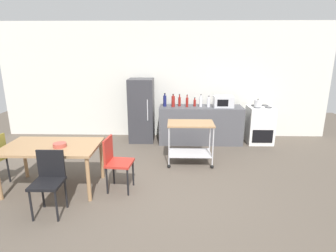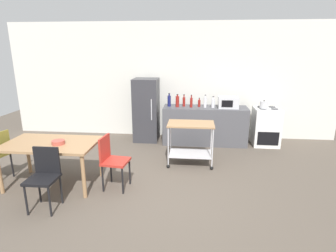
{
  "view_description": "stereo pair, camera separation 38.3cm",
  "coord_description": "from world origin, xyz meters",
  "px_view_note": "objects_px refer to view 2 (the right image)",
  "views": [
    {
      "loc": [
        0.28,
        -3.95,
        2.24
      ],
      "look_at": [
        0.14,
        1.2,
        0.8
      ],
      "focal_mm": 29.54,
      "sensor_mm": 36.0,
      "label": 1
    },
    {
      "loc": [
        0.66,
        -3.93,
        2.24
      ],
      "look_at": [
        0.14,
        1.2,
        0.8
      ],
      "focal_mm": 29.54,
      "sensor_mm": 36.0,
      "label": 2
    }
  ],
  "objects_px": {
    "refrigerator": "(146,110)",
    "bottle_soy_sauce": "(199,103)",
    "bottle_sparkling_water": "(191,102)",
    "bottle_hot_sauce": "(177,101)",
    "bottle_soda": "(169,101)",
    "bottle_sesame_oil": "(184,101)",
    "bottle_vinegar": "(213,103)",
    "kitchen_cart": "(191,137)",
    "kettle": "(264,105)",
    "fruit_bowl": "(58,142)",
    "dining_table": "(51,147)",
    "microwave": "(228,102)",
    "stove_oven": "(266,127)",
    "chair_black": "(44,174)",
    "bottle_wine": "(205,102)",
    "chair_red": "(112,158)"
  },
  "relations": [
    {
      "from": "refrigerator",
      "to": "bottle_soda",
      "type": "relative_size",
      "value": 4.85
    },
    {
      "from": "bottle_sparkling_water",
      "to": "bottle_soy_sauce",
      "type": "bearing_deg",
      "value": 24.31
    },
    {
      "from": "bottle_soda",
      "to": "bottle_vinegar",
      "type": "xyz_separation_m",
      "value": [
        1.05,
        -0.05,
        -0.03
      ]
    },
    {
      "from": "kitchen_cart",
      "to": "kettle",
      "type": "distance_m",
      "value": 2.11
    },
    {
      "from": "bottle_wine",
      "to": "bottle_vinegar",
      "type": "distance_m",
      "value": 0.19
    },
    {
      "from": "stove_oven",
      "to": "bottle_sesame_oil",
      "type": "bearing_deg",
      "value": 179.19
    },
    {
      "from": "stove_oven",
      "to": "bottle_soda",
      "type": "relative_size",
      "value": 2.88
    },
    {
      "from": "bottle_wine",
      "to": "bottle_soda",
      "type": "bearing_deg",
      "value": 177.32
    },
    {
      "from": "dining_table",
      "to": "bottle_sparkling_water",
      "type": "bearing_deg",
      "value": 46.3
    },
    {
      "from": "refrigerator",
      "to": "bottle_soy_sauce",
      "type": "height_order",
      "value": "refrigerator"
    },
    {
      "from": "chair_black",
      "to": "kettle",
      "type": "relative_size",
      "value": 3.71
    },
    {
      "from": "refrigerator",
      "to": "bottle_sesame_oil",
      "type": "height_order",
      "value": "refrigerator"
    },
    {
      "from": "chair_red",
      "to": "bottle_wine",
      "type": "xyz_separation_m",
      "value": [
        1.56,
        2.41,
        0.51
      ]
    },
    {
      "from": "bottle_sparkling_water",
      "to": "bottle_wine",
      "type": "bearing_deg",
      "value": 3.23
    },
    {
      "from": "microwave",
      "to": "bottle_sesame_oil",
      "type": "bearing_deg",
      "value": 175.75
    },
    {
      "from": "fruit_bowl",
      "to": "bottle_sesame_oil",
      "type": "bearing_deg",
      "value": 52.88
    },
    {
      "from": "chair_black",
      "to": "stove_oven",
      "type": "xyz_separation_m",
      "value": [
        3.81,
        3.13,
        -0.07
      ]
    },
    {
      "from": "bottle_wine",
      "to": "kettle",
      "type": "distance_m",
      "value": 1.34
    },
    {
      "from": "bottle_sesame_oil",
      "to": "bottle_vinegar",
      "type": "relative_size",
      "value": 1.09
    },
    {
      "from": "stove_oven",
      "to": "bottle_soda",
      "type": "bearing_deg",
      "value": -179.76
    },
    {
      "from": "chair_black",
      "to": "bottle_sesame_oil",
      "type": "distance_m",
      "value": 3.69
    },
    {
      "from": "chair_red",
      "to": "chair_black",
      "type": "distance_m",
      "value": 1.03
    },
    {
      "from": "chair_black",
      "to": "bottle_sparkling_water",
      "type": "xyz_separation_m",
      "value": [
        2.02,
        3.06,
        0.5
      ]
    },
    {
      "from": "chair_black",
      "to": "bottle_sparkling_water",
      "type": "height_order",
      "value": "bottle_sparkling_water"
    },
    {
      "from": "stove_oven",
      "to": "fruit_bowl",
      "type": "bearing_deg",
      "value": -147.15
    },
    {
      "from": "chair_black",
      "to": "kitchen_cart",
      "type": "distance_m",
      "value": 2.72
    },
    {
      "from": "chair_black",
      "to": "bottle_sesame_oil",
      "type": "xyz_separation_m",
      "value": [
        1.85,
        3.16,
        0.5
      ]
    },
    {
      "from": "bottle_sesame_oil",
      "to": "bottle_wine",
      "type": "xyz_separation_m",
      "value": [
        0.51,
        -0.08,
        0.01
      ]
    },
    {
      "from": "dining_table",
      "to": "bottle_sparkling_water",
      "type": "distance_m",
      "value": 3.3
    },
    {
      "from": "bottle_hot_sauce",
      "to": "bottle_sparkling_water",
      "type": "bearing_deg",
      "value": -1.49
    },
    {
      "from": "bottle_sparkling_water",
      "to": "bottle_soy_sauce",
      "type": "distance_m",
      "value": 0.21
    },
    {
      "from": "bottle_hot_sauce",
      "to": "bottle_soda",
      "type": "bearing_deg",
      "value": 165.98
    },
    {
      "from": "kitchen_cart",
      "to": "chair_black",
      "type": "bearing_deg",
      "value": -138.9
    },
    {
      "from": "chair_black",
      "to": "bottle_vinegar",
      "type": "height_order",
      "value": "bottle_vinegar"
    },
    {
      "from": "refrigerator",
      "to": "bottle_soda",
      "type": "height_order",
      "value": "refrigerator"
    },
    {
      "from": "bottle_sparkling_water",
      "to": "stove_oven",
      "type": "bearing_deg",
      "value": 2.19
    },
    {
      "from": "bottle_sparkling_water",
      "to": "microwave",
      "type": "height_order",
      "value": "bottle_sparkling_water"
    },
    {
      "from": "dining_table",
      "to": "bottle_sparkling_water",
      "type": "height_order",
      "value": "bottle_sparkling_water"
    },
    {
      "from": "bottle_soda",
      "to": "bottle_hot_sauce",
      "type": "height_order",
      "value": "bottle_soda"
    },
    {
      "from": "kitchen_cart",
      "to": "bottle_vinegar",
      "type": "bearing_deg",
      "value": 69.14
    },
    {
      "from": "fruit_bowl",
      "to": "stove_oven",
      "type": "bearing_deg",
      "value": 32.85
    },
    {
      "from": "bottle_sparkling_water",
      "to": "microwave",
      "type": "xyz_separation_m",
      "value": [
        0.86,
        0.02,
        0.01
      ]
    },
    {
      "from": "bottle_wine",
      "to": "stove_oven",
      "type": "bearing_deg",
      "value": 1.96
    },
    {
      "from": "refrigerator",
      "to": "bottle_sesame_oil",
      "type": "relative_size",
      "value": 5.32
    },
    {
      "from": "bottle_soda",
      "to": "bottle_hot_sauce",
      "type": "xyz_separation_m",
      "value": [
        0.2,
        -0.05,
        -0.0
      ]
    },
    {
      "from": "bottle_soy_sauce",
      "to": "microwave",
      "type": "distance_m",
      "value": 0.68
    },
    {
      "from": "chair_red",
      "to": "bottle_wine",
      "type": "bearing_deg",
      "value": -27.02
    },
    {
      "from": "bottle_sesame_oil",
      "to": "fruit_bowl",
      "type": "bearing_deg",
      "value": -127.12
    },
    {
      "from": "bottle_sesame_oil",
      "to": "microwave",
      "type": "bearing_deg",
      "value": -4.25
    },
    {
      "from": "bottle_sesame_oil",
      "to": "refrigerator",
      "type": "bearing_deg",
      "value": 176.73
    }
  ]
}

